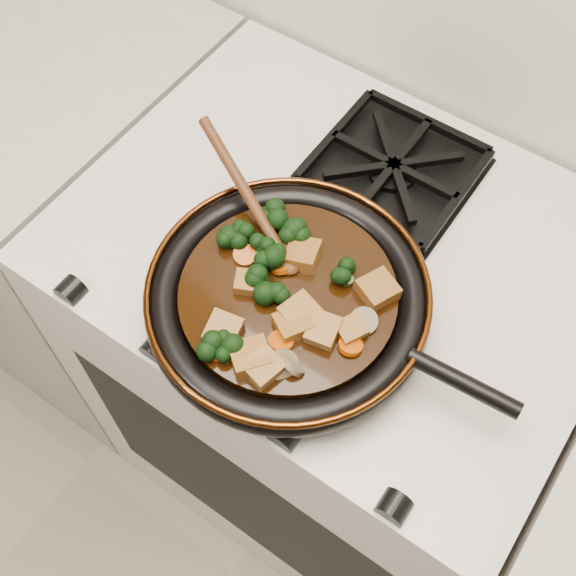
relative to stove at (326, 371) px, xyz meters
The scene contains 35 objects.
stove is the anchor object (origin of this frame).
burner_grate_front 0.48m from the stove, 90.00° to the right, with size 0.23×0.23×0.03m, color black, non-canonical shape.
burner_grate_back 0.48m from the stove, 90.00° to the left, with size 0.23×0.23×0.03m, color black, non-canonical shape.
skillet 0.51m from the stove, 85.96° to the right, with size 0.49×0.36×0.05m.
braising_sauce 0.52m from the stove, 86.76° to the right, with size 0.28×0.28×0.02m, color black.
tofu_cube_0 0.54m from the stove, 103.06° to the right, with size 0.03×0.03×0.02m, color brown.
tofu_cube_1 0.57m from the stove, 84.15° to the right, with size 0.04×0.04×0.02m, color brown.
tofu_cube_2 0.57m from the stove, 95.49° to the right, with size 0.04×0.04×0.02m, color brown.
tofu_cube_3 0.52m from the stove, 93.57° to the right, with size 0.04×0.04×0.02m, color brown.
tofu_cube_4 0.55m from the stove, 76.92° to the right, with size 0.04×0.04×0.02m, color brown.
tofu_cube_5 0.55m from the stove, 54.99° to the right, with size 0.03×0.03×0.02m, color brown.
tofu_cube_6 0.57m from the stove, 79.60° to the right, with size 0.04×0.04×0.02m, color brown.
tofu_cube_7 0.53m from the stove, 38.72° to the right, with size 0.04×0.04×0.02m, color brown.
tofu_cube_8 0.55m from the stove, 65.37° to the right, with size 0.04×0.04×0.02m, color brown.
tofu_cube_9 0.54m from the stove, 76.37° to the right, with size 0.04×0.04×0.02m, color brown.
tofu_cube_10 0.57m from the stove, 92.58° to the right, with size 0.03×0.03×0.02m, color brown.
broccoli_floret_0 0.58m from the stove, 93.08° to the right, with size 0.06×0.06×0.05m, color black, non-canonical shape.
broccoli_floret_1 0.54m from the stove, 101.54° to the right, with size 0.06×0.06×0.05m, color black, non-canonical shape.
broccoli_floret_2 0.53m from the stove, 55.06° to the right, with size 0.05×0.05×0.06m, color black, non-canonical shape.
broccoli_floret_3 0.54m from the stove, 90.47° to the right, with size 0.06×0.06×0.05m, color black, non-canonical shape.
broccoli_floret_4 0.53m from the stove, 110.13° to the right, with size 0.06×0.06×0.05m, color black, non-canonical shape.
broccoli_floret_5 0.53m from the stove, 133.04° to the right, with size 0.06×0.06×0.06m, color black, non-canonical shape.
broccoli_floret_6 0.53m from the stove, 113.24° to the right, with size 0.05×0.05×0.05m, color black, non-canonical shape.
broccoli_floret_7 0.54m from the stove, 108.87° to the right, with size 0.06×0.06×0.05m, color black, non-canonical shape.
broccoli_floret_8 0.54m from the stove, 126.77° to the right, with size 0.06×0.06×0.05m, color black, non-canonical shape.
carrot_coin_0 0.58m from the stove, 93.26° to the right, with size 0.03×0.03×0.01m, color #AD3F04.
carrot_coin_1 0.53m from the stove, 99.52° to the right, with size 0.03×0.03×0.01m, color #AD3F04.
carrot_coin_2 0.56m from the stove, 78.64° to the right, with size 0.03×0.03×0.01m, color #AD3F04.
carrot_coin_3 0.55m from the stove, 55.27° to the right, with size 0.03×0.03×0.01m, color #AD3F04.
carrot_coin_4 0.53m from the stove, 117.48° to the right, with size 0.03×0.03×0.01m, color #AD3F04.
mushroom_slice_0 0.57m from the stove, 72.36° to the right, with size 0.03×0.03×0.01m, color brown.
mushroom_slice_1 0.57m from the stove, 75.04° to the right, with size 0.04×0.04×0.01m, color brown.
mushroom_slice_2 0.54m from the stove, 49.25° to the right, with size 0.03×0.03×0.01m, color brown.
mushroom_slice_3 0.57m from the stove, 91.90° to the right, with size 0.03×0.03×0.01m, color brown.
wooden_spoon 0.54m from the stove, 132.42° to the right, with size 0.14×0.08×0.22m.
Camera 1 is at (0.27, 1.17, 1.73)m, focal length 45.00 mm.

